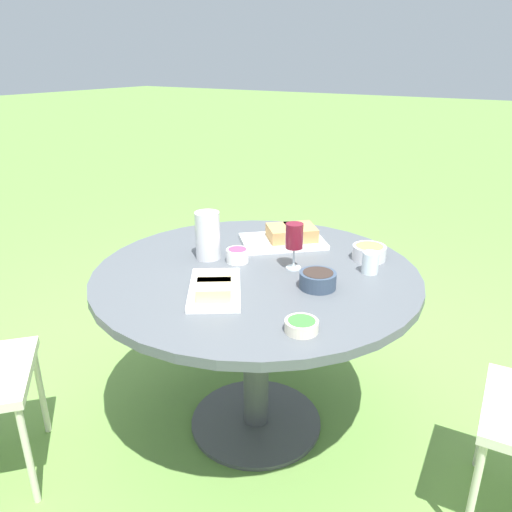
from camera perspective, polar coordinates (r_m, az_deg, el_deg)
The scene contains 11 objects.
ground_plane at distance 2.39m, azimuth 0.00°, elevation -18.46°, with size 40.00×40.00×0.00m, color #668E42.
dining_table at distance 2.04m, azimuth 0.00°, elevation -4.74°, with size 1.29×1.29×0.76m.
water_pitcher at distance 2.08m, azimuth -5.52°, elevation 2.38°, with size 0.11×0.10×0.20m.
wine_glass at distance 1.96m, azimuth 4.39°, elevation 2.14°, with size 0.07×0.07×0.19m.
platter_bread_main at distance 2.27m, azimuth 3.66°, elevation 2.24°, with size 0.43×0.43×0.08m.
platter_charcuterie at distance 1.79m, azimuth -4.76°, elevation -3.58°, with size 0.34×0.38×0.07m.
bowl_fries at distance 2.13m, azimuth 12.81°, elevation 0.48°, with size 0.14×0.14×0.06m.
bowl_salad at distance 1.56m, azimuth 5.22°, elevation -7.88°, with size 0.11×0.11×0.04m.
bowl_olives at distance 1.84m, azimuth 7.07°, elevation -2.64°, with size 0.14×0.14×0.06m.
bowl_dip_red at distance 2.06m, azimuth -2.13°, elevation 0.15°, with size 0.09×0.09×0.06m.
cup_water_near at distance 2.00m, azimuth 12.93°, elevation -0.75°, with size 0.06×0.06×0.09m.
Camera 1 is at (-0.98, 1.54, 1.55)m, focal length 35.00 mm.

